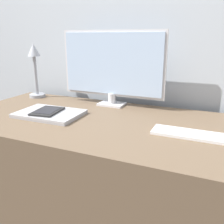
{
  "coord_description": "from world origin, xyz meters",
  "views": [
    {
      "loc": [
        0.5,
        -0.91,
        1.12
      ],
      "look_at": [
        0.06,
        0.09,
        0.79
      ],
      "focal_mm": 40.0,
      "sensor_mm": 36.0,
      "label": 1
    }
  ],
  "objects_px": {
    "monitor": "(112,66)",
    "keyboard": "(190,134)",
    "ereader": "(47,111)",
    "desk_lamp": "(35,65)",
    "laptop": "(50,114)"
  },
  "relations": [
    {
      "from": "monitor",
      "to": "ereader",
      "type": "xyz_separation_m",
      "value": [
        -0.22,
        -0.33,
        -0.21
      ]
    },
    {
      "from": "monitor",
      "to": "desk_lamp",
      "type": "bearing_deg",
      "value": -178.77
    },
    {
      "from": "keyboard",
      "to": "monitor",
      "type": "bearing_deg",
      "value": 147.25
    },
    {
      "from": "keyboard",
      "to": "ereader",
      "type": "bearing_deg",
      "value": -178.89
    },
    {
      "from": "monitor",
      "to": "laptop",
      "type": "xyz_separation_m",
      "value": [
        -0.21,
        -0.32,
        -0.22
      ]
    },
    {
      "from": "monitor",
      "to": "desk_lamp",
      "type": "height_order",
      "value": "monitor"
    },
    {
      "from": "monitor",
      "to": "laptop",
      "type": "height_order",
      "value": "monitor"
    },
    {
      "from": "keyboard",
      "to": "laptop",
      "type": "height_order",
      "value": "laptop"
    },
    {
      "from": "keyboard",
      "to": "laptop",
      "type": "xyz_separation_m",
      "value": [
        -0.7,
        -0.01,
        0.0
      ]
    },
    {
      "from": "monitor",
      "to": "keyboard",
      "type": "relative_size",
      "value": 1.99
    },
    {
      "from": "monitor",
      "to": "ereader",
      "type": "bearing_deg",
      "value": -123.79
    },
    {
      "from": "keyboard",
      "to": "desk_lamp",
      "type": "xyz_separation_m",
      "value": [
        -1.03,
        0.3,
        0.21
      ]
    },
    {
      "from": "monitor",
      "to": "keyboard",
      "type": "height_order",
      "value": "monitor"
    },
    {
      "from": "monitor",
      "to": "keyboard",
      "type": "xyz_separation_m",
      "value": [
        0.49,
        -0.31,
        -0.22
      ]
    },
    {
      "from": "keyboard",
      "to": "desk_lamp",
      "type": "relative_size",
      "value": 0.89
    }
  ]
}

